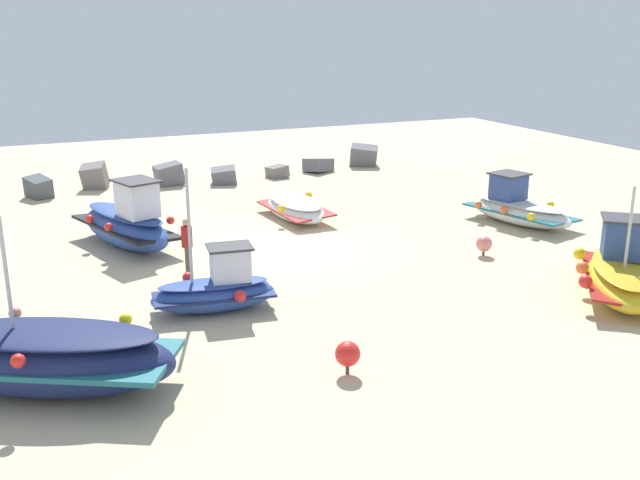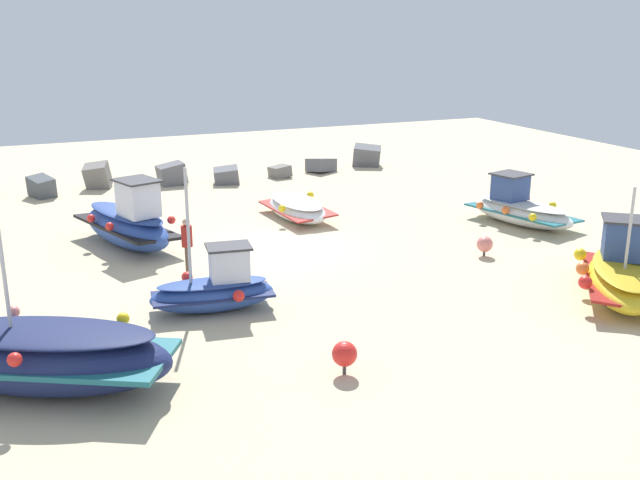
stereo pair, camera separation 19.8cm
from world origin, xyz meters
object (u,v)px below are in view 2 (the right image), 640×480
fishing_boat_0 (46,356)px  mooring_buoy_1 (345,354)px  fishing_boat_5 (521,209)px  fishing_boat_2 (128,223)px  fishing_boat_4 (622,275)px  person_walking (187,242)px  mooring_buoy_0 (485,244)px  fishing_boat_3 (297,208)px  fishing_boat_1 (215,289)px

fishing_boat_0 → mooring_buoy_1: fishing_boat_0 is taller
fishing_boat_5 → fishing_boat_0: bearing=96.9°
fishing_boat_2 → mooring_buoy_1: size_ratio=6.80×
fishing_boat_0 → fishing_boat_4: 14.54m
fishing_boat_5 → mooring_buoy_1: fishing_boat_5 is taller
fishing_boat_4 → fishing_boat_2: bearing=88.2°
fishing_boat_4 → person_walking: bearing=97.1°
fishing_boat_2 → person_walking: 3.66m
fishing_boat_4 → mooring_buoy_0: fishing_boat_4 is taller
fishing_boat_3 → mooring_buoy_0: size_ratio=5.91×
fishing_boat_4 → mooring_buoy_0: bearing=55.3°
fishing_boat_4 → fishing_boat_5: size_ratio=1.01×
fishing_boat_2 → fishing_boat_4: 15.11m
fishing_boat_4 → person_walking: 12.12m
fishing_boat_0 → fishing_boat_2: (3.14, 9.32, 0.05)m
fishing_boat_0 → mooring_buoy_1: size_ratio=7.57×
fishing_boat_2 → mooring_buoy_0: 11.54m
person_walking → mooring_buoy_0: (8.99, -2.05, -0.58)m
fishing_boat_0 → person_walking: size_ratio=3.29×
fishing_boat_1 → fishing_boat_3: 9.30m
fishing_boat_4 → person_walking: (-10.25, 6.46, 0.36)m
fishing_boat_0 → fishing_boat_3: bearing=76.6°
fishing_boat_2 → mooring_buoy_1: bearing=-5.2°
fishing_boat_0 → fishing_boat_4: fishing_boat_0 is taller
fishing_boat_0 → fishing_boat_1: (4.23, 2.77, -0.17)m
fishing_boat_1 → fishing_boat_3: (5.29, 7.65, -0.17)m
fishing_boat_0 → person_walking: (4.28, 5.85, 0.23)m
fishing_boat_1 → fishing_boat_2: fishing_boat_1 is taller
mooring_buoy_0 → fishing_boat_5: bearing=37.6°
fishing_boat_5 → person_walking: (-12.46, -0.62, 0.41)m
fishing_boat_5 → mooring_buoy_1: (-10.97, -8.23, -0.10)m
fishing_boat_3 → fishing_boat_5: size_ratio=0.86×
fishing_boat_3 → fishing_boat_5: bearing=-122.4°
fishing_boat_2 → fishing_boat_3: (6.38, 1.10, -0.39)m
fishing_boat_4 → mooring_buoy_1: bearing=136.8°
fishing_boat_0 → fishing_boat_4: bearing=26.6°
person_walking → fishing_boat_3: bearing=44.6°
fishing_boat_3 → fishing_boat_4: 12.12m
fishing_boat_2 → mooring_buoy_0: bearing=42.9°
fishing_boat_3 → person_walking: (-5.24, -4.58, 0.57)m
fishing_boat_4 → fishing_boat_5: bearing=22.0°
person_walking → mooring_buoy_0: person_walking is taller
fishing_boat_5 → mooring_buoy_0: (-3.47, -2.67, -0.17)m
fishing_boat_2 → fishing_boat_3: bearing=81.4°
fishing_boat_0 → mooring_buoy_0: (13.26, 3.79, -0.34)m
fishing_boat_3 → mooring_buoy_0: (3.74, -6.63, -0.01)m
mooring_buoy_1 → person_walking: bearing=101.0°
fishing_boat_0 → fishing_boat_1: fishing_boat_1 is taller
person_walking → fishing_boat_4: bearing=-28.8°
fishing_boat_4 → fishing_boat_0: bearing=126.9°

